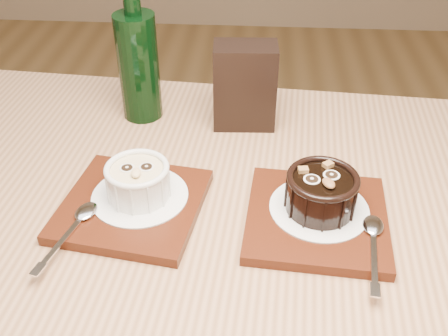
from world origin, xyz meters
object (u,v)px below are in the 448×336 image
at_px(table, 224,280).
at_px(green_bottle, 138,63).
at_px(tray_right, 316,219).
at_px(condiment_stand, 245,86).
at_px(tray_left, 132,205).
at_px(ramekin_white, 138,180).
at_px(ramekin_dark, 322,191).

bearing_deg(table, green_bottle, 119.23).
relative_size(tray_right, condiment_stand, 1.29).
xyz_separation_m(tray_left, green_bottle, (-0.03, 0.25, 0.09)).
bearing_deg(tray_left, tray_right, -2.25).
height_order(ramekin_white, tray_right, ramekin_white).
xyz_separation_m(tray_right, condiment_stand, (-0.10, 0.24, 0.06)).
distance_m(tray_left, tray_right, 0.25).
bearing_deg(green_bottle, ramekin_white, -79.89).
height_order(ramekin_dark, green_bottle, green_bottle).
distance_m(table, tray_left, 0.16).
bearing_deg(ramekin_dark, green_bottle, 116.18).
bearing_deg(green_bottle, table, -60.77).
xyz_separation_m(tray_right, green_bottle, (-0.28, 0.26, 0.09)).
bearing_deg(ramekin_white, green_bottle, 91.31).
distance_m(tray_left, green_bottle, 0.27).
xyz_separation_m(ramekin_white, condiment_stand, (0.13, 0.22, 0.03)).
relative_size(table, green_bottle, 5.03).
bearing_deg(tray_right, condiment_stand, 113.32).
xyz_separation_m(ramekin_white, green_bottle, (-0.04, 0.24, 0.05)).
height_order(table, ramekin_dark, ramekin_dark).
height_order(tray_right, condiment_stand, condiment_stand).
bearing_deg(condiment_stand, tray_right, -66.68).
bearing_deg(condiment_stand, green_bottle, 174.36).
height_order(tray_right, green_bottle, green_bottle).
xyz_separation_m(table, condiment_stand, (0.02, 0.27, 0.16)).
xyz_separation_m(table, tray_right, (0.12, 0.03, 0.10)).
xyz_separation_m(tray_left, tray_right, (0.24, -0.01, 0.00)).
distance_m(tray_left, ramekin_dark, 0.25).
xyz_separation_m(table, tray_left, (-0.13, 0.04, 0.10)).
distance_m(ramekin_white, green_bottle, 0.25).
bearing_deg(table, ramekin_white, 158.19).
xyz_separation_m(ramekin_dark, green_bottle, (-0.28, 0.25, 0.05)).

